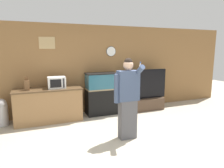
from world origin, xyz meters
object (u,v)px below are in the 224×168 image
object	(u,v)px
aquarium_on_stand	(102,93)
microwave	(57,82)
tv_on_stand	(145,98)
knife_block	(27,85)
person_standing	(127,98)
counter_island	(49,105)
trash_bin	(2,112)

from	to	relation	value
aquarium_on_stand	microwave	bearing A→B (deg)	-176.28
microwave	tv_on_stand	size ratio (longest dim) A/B	0.30
knife_block	microwave	bearing A→B (deg)	1.91
aquarium_on_stand	person_standing	world-z (taller)	person_standing
counter_island	person_standing	distance (m)	2.29
counter_island	person_standing	size ratio (longest dim) A/B	1.00
person_standing	trash_bin	bearing A→B (deg)	145.41
counter_island	trash_bin	size ratio (longest dim) A/B	2.51
counter_island	knife_block	distance (m)	0.76
aquarium_on_stand	tv_on_stand	xyz separation A→B (m)	(1.37, -0.14, -0.24)
knife_block	tv_on_stand	world-z (taller)	tv_on_stand
aquarium_on_stand	person_standing	size ratio (longest dim) A/B	0.71
trash_bin	aquarium_on_stand	bearing A→B (deg)	-0.65
knife_block	person_standing	xyz separation A→B (m)	(1.98, -1.66, -0.12)
aquarium_on_stand	person_standing	xyz separation A→B (m)	(-0.02, -1.77, 0.28)
counter_island	knife_block	xyz separation A→B (m)	(-0.49, -0.02, 0.57)
counter_island	aquarium_on_stand	xyz separation A→B (m)	(1.50, 0.09, 0.17)
aquarium_on_stand	person_standing	bearing A→B (deg)	-90.50
trash_bin	knife_block	bearing A→B (deg)	-12.16
counter_island	person_standing	bearing A→B (deg)	-48.54
aquarium_on_stand	trash_bin	xyz separation A→B (m)	(-2.63, 0.03, -0.26)
counter_island	person_standing	xyz separation A→B (m)	(1.48, -1.68, 0.45)
counter_island	aquarium_on_stand	world-z (taller)	aquarium_on_stand
knife_block	trash_bin	bearing A→B (deg)	167.84
microwave	tv_on_stand	xyz separation A→B (m)	(2.65, -0.05, -0.66)
person_standing	trash_bin	size ratio (longest dim) A/B	2.50
counter_island	trash_bin	bearing A→B (deg)	173.90
microwave	knife_block	size ratio (longest dim) A/B	1.29
counter_island	tv_on_stand	distance (m)	2.88
microwave	trash_bin	size ratio (longest dim) A/B	0.65
tv_on_stand	trash_bin	size ratio (longest dim) A/B	2.15
knife_block	aquarium_on_stand	distance (m)	2.04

